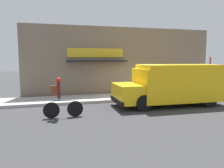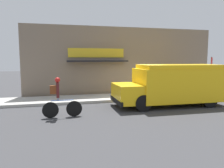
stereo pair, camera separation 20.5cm
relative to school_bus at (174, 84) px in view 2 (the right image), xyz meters
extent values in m
plane|color=#38383A|center=(-1.48, 1.52, -1.15)|extent=(70.00, 70.00, 0.00)
cube|color=#ADAAA3|center=(-1.48, 2.68, -1.07)|extent=(28.00, 2.32, 0.15)
cube|color=#756656|center=(-1.48, 4.22, 1.19)|extent=(13.51, 0.18, 4.67)
cube|color=gold|center=(-3.42, 4.11, 1.75)|extent=(3.77, 0.05, 0.60)
cube|color=black|center=(-3.42, 3.72, 1.20)|extent=(3.96, 0.82, 0.10)
cube|color=yellow|center=(0.33, -0.01, -0.01)|extent=(4.72, 2.30, 1.70)
cube|color=yellow|center=(-2.61, 0.07, -0.40)|extent=(1.27, 2.04, 0.94)
cube|color=yellow|center=(0.33, -0.01, 0.94)|extent=(4.34, 2.12, 0.21)
cube|color=black|center=(-3.18, 0.08, -0.77)|extent=(0.17, 2.14, 0.24)
cube|color=red|center=(-0.92, 1.36, 0.07)|extent=(0.04, 0.44, 0.44)
cylinder|color=black|center=(-2.08, 0.98, -0.75)|extent=(0.80, 0.28, 0.80)
cylinder|color=black|center=(-2.12, -0.88, -0.75)|extent=(0.80, 0.28, 0.80)
cylinder|color=black|center=(1.57, 0.89, -0.75)|extent=(0.80, 0.28, 0.80)
cylinder|color=black|center=(1.52, -0.97, -0.75)|extent=(0.80, 0.28, 0.80)
cylinder|color=black|center=(-5.39, -0.98, -0.80)|extent=(0.69, 0.05, 0.69)
cylinder|color=black|center=(-6.38, -0.99, -0.80)|extent=(0.69, 0.05, 0.69)
cylinder|color=#234793|center=(-5.88, -0.98, -0.41)|extent=(0.95, 0.04, 0.04)
cylinder|color=#234793|center=(-6.06, -0.98, -0.35)|extent=(0.04, 0.04, 0.12)
cube|color=#561E1E|center=(-6.06, -0.98, 0.03)|extent=(0.12, 0.20, 0.65)
sphere|color=red|center=(-6.06, -0.98, 0.47)|extent=(0.22, 0.22, 0.22)
cube|color=brown|center=(-6.25, -0.98, 0.06)|extent=(0.26, 0.14, 0.36)
cylinder|color=slate|center=(3.87, 1.93, 0.25)|extent=(0.07, 0.07, 2.48)
cube|color=red|center=(3.87, 1.88, 1.14)|extent=(0.45, 0.45, 0.60)
cylinder|color=#2D5138|center=(2.19, 2.64, -0.62)|extent=(0.46, 0.46, 0.74)
cylinder|color=black|center=(2.19, 2.64, -0.23)|extent=(0.47, 0.47, 0.04)
camera|label=1|loc=(-6.35, -10.35, 1.37)|focal=35.00mm
camera|label=2|loc=(-6.15, -10.40, 1.37)|focal=35.00mm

